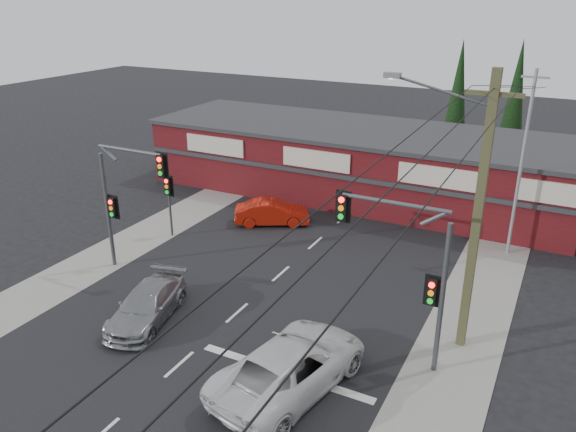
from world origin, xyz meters
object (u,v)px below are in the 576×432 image
at_px(shop_building, 357,160).
at_px(red_sedan, 272,213).
at_px(silver_suv, 147,305).
at_px(utility_pole, 474,208).
at_px(white_suv, 291,365).

bearing_deg(shop_building, red_sedan, -107.42).
relative_size(silver_suv, utility_pole, 0.46).
bearing_deg(red_sedan, silver_suv, 153.52).
bearing_deg(shop_building, white_suv, -75.29).
bearing_deg(red_sedan, utility_pole, -148.99).
height_order(white_suv, red_sedan, white_suv).
height_order(red_sedan, shop_building, shop_building).
distance_m(red_sedan, shop_building, 7.59).
relative_size(silver_suv, shop_building, 0.17).
xyz_separation_m(silver_suv, utility_pole, (11.25, 4.02, 4.73)).
distance_m(silver_suv, shop_building, 18.18).
distance_m(white_suv, silver_suv, 6.95).
distance_m(white_suv, red_sedan, 13.92).
height_order(silver_suv, red_sedan, red_sedan).
height_order(white_suv, utility_pole, utility_pole).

